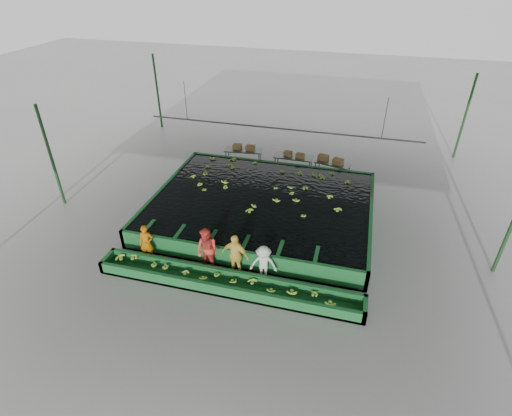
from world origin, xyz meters
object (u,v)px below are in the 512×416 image
(packing_table_mid, at_px, (293,164))
(box_stack_mid, at_px, (294,157))
(packing_table_left, at_px, (244,157))
(sorting_trough, at_px, (227,283))
(box_stack_right, at_px, (330,162))
(worker_d, at_px, (263,264))
(packing_table_right, at_px, (332,170))
(worker_c, at_px, (235,256))
(box_stack_left, at_px, (244,149))
(worker_a, at_px, (147,243))
(worker_b, at_px, (207,251))
(flotation_tank, at_px, (262,207))

(packing_table_mid, xyz_separation_m, box_stack_mid, (0.03, -0.05, 0.49))
(packing_table_left, bearing_deg, box_stack_mid, -4.53)
(sorting_trough, xyz_separation_m, box_stack_right, (2.65, 9.85, 0.62))
(box_stack_right, bearing_deg, worker_d, -99.27)
(packing_table_right, bearing_deg, packing_table_mid, 178.85)
(worker_c, relative_size, packing_table_left, 0.88)
(worker_d, distance_m, box_stack_left, 9.88)
(worker_d, bearing_deg, box_stack_mid, 84.98)
(worker_c, distance_m, packing_table_mid, 9.07)
(worker_a, relative_size, worker_b, 0.83)
(sorting_trough, height_order, packing_table_right, packing_table_right)
(worker_a, bearing_deg, packing_table_right, 44.10)
(sorting_trough, xyz_separation_m, worker_a, (-3.60, 0.80, 0.54))
(worker_a, height_order, packing_table_right, worker_a)
(worker_a, relative_size, worker_d, 1.02)
(worker_c, relative_size, worker_d, 1.20)
(worker_d, distance_m, packing_table_mid, 9.07)
(box_stack_mid, bearing_deg, worker_b, -100.57)
(sorting_trough, relative_size, packing_table_left, 4.70)
(worker_a, distance_m, box_stack_left, 9.33)
(worker_a, relative_size, worker_c, 0.85)
(flotation_tank, relative_size, packing_table_left, 4.70)
(packing_table_left, bearing_deg, sorting_trough, -76.84)
(box_stack_left, distance_m, box_stack_mid, 2.98)
(worker_c, bearing_deg, packing_table_mid, 94.87)
(box_stack_left, height_order, box_stack_mid, same)
(flotation_tank, xyz_separation_m, packing_table_right, (2.79, 4.70, -0.02))
(sorting_trough, xyz_separation_m, worker_b, (-1.03, 0.80, 0.70))
(sorting_trough, relative_size, box_stack_right, 7.11)
(worker_c, relative_size, box_stack_left, 1.49)
(packing_table_right, bearing_deg, box_stack_left, 177.26)
(box_stack_mid, xyz_separation_m, box_stack_right, (2.00, 0.06, -0.11))
(packing_table_mid, bearing_deg, box_stack_mid, -63.59)
(worker_c, bearing_deg, sorting_trough, -86.68)
(worker_b, xyz_separation_m, packing_table_right, (3.82, 9.00, -0.51))
(packing_table_mid, height_order, box_stack_right, box_stack_right)
(flotation_tank, xyz_separation_m, box_stack_mid, (0.65, 4.69, 0.53))
(packing_table_left, xyz_separation_m, packing_table_mid, (2.97, -0.19, 0.01))
(box_stack_left, bearing_deg, worker_d, -69.32)
(worker_a, xyz_separation_m, box_stack_mid, (4.25, 8.99, 0.19))
(box_stack_left, xyz_separation_m, box_stack_right, (4.97, -0.19, -0.10))
(worker_c, bearing_deg, box_stack_mid, 94.69)
(worker_a, height_order, box_stack_left, worker_a)
(worker_d, distance_m, box_stack_mid, 9.01)
(flotation_tank, height_order, worker_d, worker_d)
(packing_table_left, relative_size, box_stack_mid, 1.85)
(worker_a, relative_size, box_stack_left, 1.26)
(sorting_trough, distance_m, box_stack_mid, 9.84)
(worker_c, xyz_separation_m, packing_table_left, (-2.42, 9.23, -0.45))
(box_stack_mid, bearing_deg, packing_table_right, 0.20)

